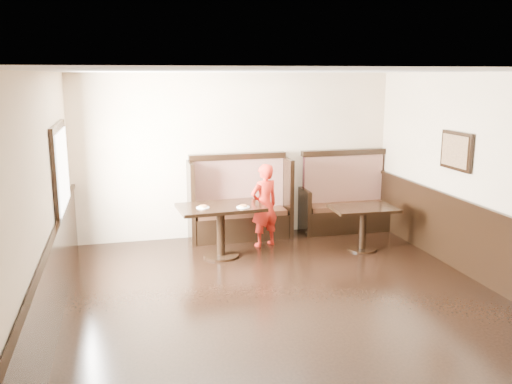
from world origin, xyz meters
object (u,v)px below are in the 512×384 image
object	(u,v)px
booth_neighbor	(345,204)
table_main	(221,218)
table_neighbor	(363,218)
child	(264,205)
booth_main	(240,208)

from	to	relation	value
booth_neighbor	table_main	xyz separation A→B (m)	(-2.45, -0.92, 0.14)
table_main	table_neighbor	size ratio (longest dim) A/B	1.29
table_main	child	bearing A→B (deg)	21.10
child	booth_neighbor	bearing A→B (deg)	179.49
table_main	child	size ratio (longest dim) A/B	0.97
booth_neighbor	child	distance (m)	1.76
table_main	table_neighbor	world-z (taller)	table_main
booth_neighbor	child	size ratio (longest dim) A/B	1.21
booth_main	table_neighbor	size ratio (longest dim) A/B	1.70
booth_main	child	xyz separation A→B (m)	(0.29, -0.55, 0.16)
booth_neighbor	table_neighbor	size ratio (longest dim) A/B	1.60
table_main	booth_main	bearing A→B (deg)	57.35
booth_neighbor	table_neighbor	bearing A→B (deg)	-99.02
booth_main	child	world-z (taller)	booth_main
child	booth_main	bearing A→B (deg)	-80.93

